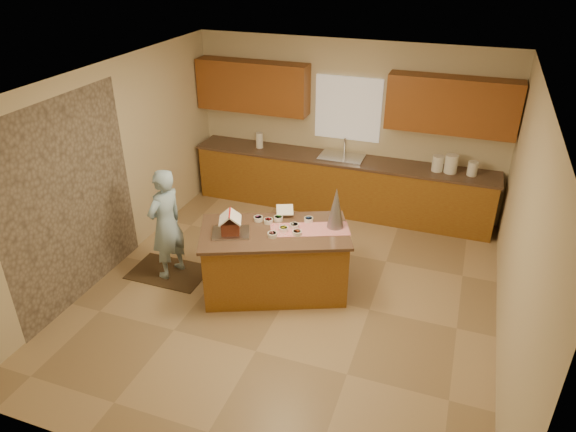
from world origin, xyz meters
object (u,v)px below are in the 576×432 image
at_px(gingerbread_house, 230,225).
at_px(island_base, 275,262).
at_px(boy, 166,224).
at_px(tinsel_tree, 336,208).

bearing_deg(gingerbread_house, island_base, 27.93).
distance_m(island_base, gingerbread_house, 0.79).
bearing_deg(boy, gingerbread_house, 97.09).
xyz_separation_m(island_base, boy, (-1.45, -0.13, 0.35)).
distance_m(boy, gingerbread_house, 1.02).
relative_size(boy, gingerbread_house, 4.33).
relative_size(island_base, gingerbread_house, 4.95).
bearing_deg(island_base, boy, 162.41).
distance_m(tinsel_tree, gingerbread_house, 1.29).
relative_size(island_base, boy, 1.14).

